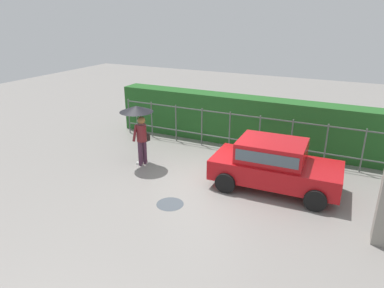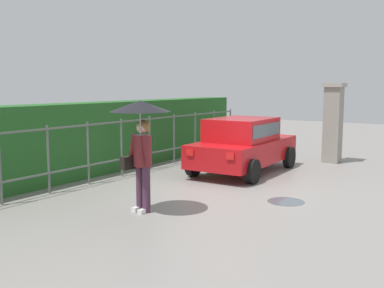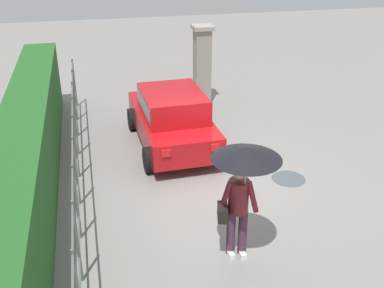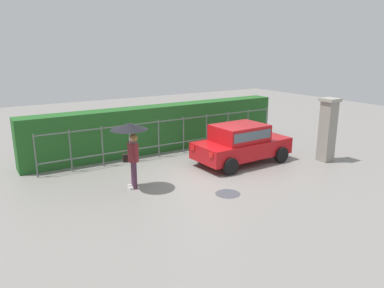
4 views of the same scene
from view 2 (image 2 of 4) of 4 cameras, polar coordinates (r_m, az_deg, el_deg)
ground_plane at (r=10.31m, az=4.31°, el=-5.67°), size 40.00×40.00×0.00m
car at (r=12.11m, az=6.56°, el=0.15°), size 3.79×1.96×1.48m
pedestrian at (r=8.14m, az=-6.61°, el=2.19°), size 1.11×1.11×2.08m
gate_pillar at (r=14.21m, az=17.63°, el=2.70°), size 0.60×0.60×2.42m
fence_section at (r=12.07m, az=-7.17°, el=0.21°), size 10.36×0.05×1.50m
hedge_row at (r=12.66m, az=-10.23°, el=1.06°), size 11.31×0.90×1.90m
puddle_near at (r=9.32m, az=11.96°, el=-7.23°), size 0.75×0.75×0.00m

